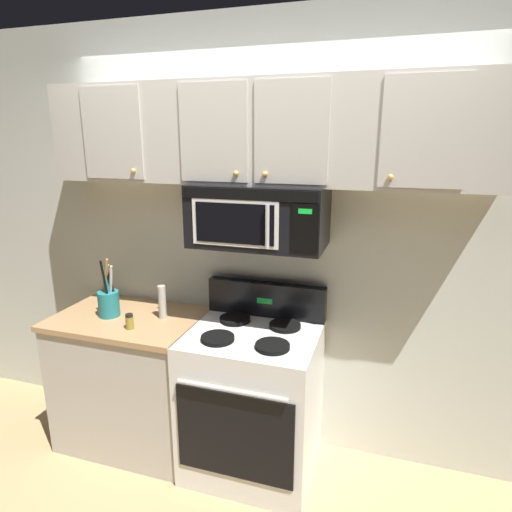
{
  "coord_description": "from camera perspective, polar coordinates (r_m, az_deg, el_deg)",
  "views": [
    {
      "loc": [
        0.72,
        -1.79,
        2.0
      ],
      "look_at": [
        0.0,
        0.49,
        1.35
      ],
      "focal_mm": 30.53,
      "sensor_mm": 36.0,
      "label": 1
    }
  ],
  "objects": [
    {
      "name": "spice_jar",
      "position": [
        2.72,
        -16.23,
        -8.24
      ],
      "size": [
        0.05,
        0.05,
        0.09
      ],
      "color": "olive",
      "rests_on": "counter_segment"
    },
    {
      "name": "utensil_crock_teal",
      "position": [
        2.93,
        -18.76,
        -5.56
      ],
      "size": [
        0.14,
        0.13,
        0.38
      ],
      "color": "teal",
      "rests_on": "counter_segment"
    },
    {
      "name": "over_range_microwave",
      "position": [
        2.47,
        0.35,
        5.33
      ],
      "size": [
        0.76,
        0.43,
        0.35
      ],
      "color": "black"
    },
    {
      "name": "salt_shaker",
      "position": [
        3.24,
        -18.88,
        -4.46
      ],
      "size": [
        0.04,
        0.04,
        0.11
      ],
      "color": "white",
      "rests_on": "counter_segment"
    },
    {
      "name": "stove_range",
      "position": [
        2.78,
        -0.43,
        -18.15
      ],
      "size": [
        0.76,
        0.69,
        1.12
      ],
      "color": "white",
      "rests_on": "ground_plane"
    },
    {
      "name": "pepper_mill",
      "position": [
        2.8,
        -12.19,
        -5.92
      ],
      "size": [
        0.05,
        0.05,
        0.21
      ],
      "primitive_type": "cylinder",
      "color": "#B7B2A8",
      "rests_on": "counter_segment"
    },
    {
      "name": "counter_segment",
      "position": [
        3.12,
        -15.76,
        -15.14
      ],
      "size": [
        0.93,
        0.65,
        0.9
      ],
      "color": "#BCB7AD",
      "rests_on": "ground_plane"
    },
    {
      "name": "back_wall",
      "position": [
        2.75,
        1.89,
        1.56
      ],
      "size": [
        5.2,
        0.1,
        2.7
      ],
      "primitive_type": "cube",
      "color": "silver",
      "rests_on": "ground_plane"
    },
    {
      "name": "upper_cabinets",
      "position": [
        2.47,
        0.59,
        15.8
      ],
      "size": [
        2.5,
        0.36,
        0.55
      ],
      "color": "#BCB7AD"
    }
  ]
}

